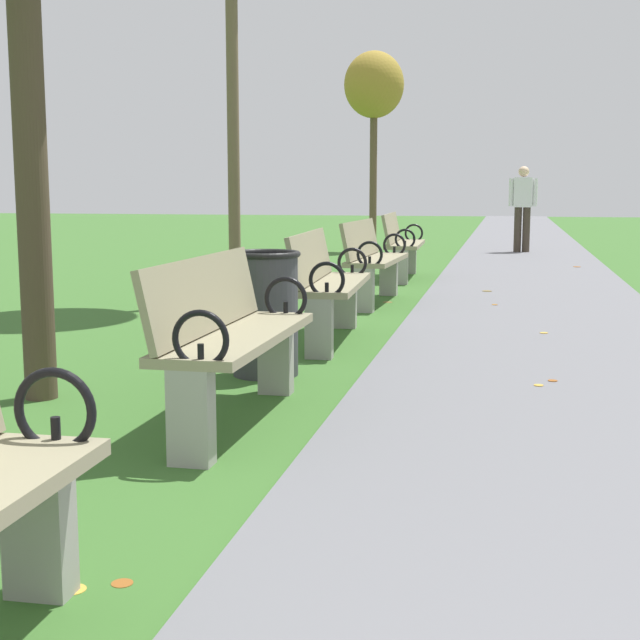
% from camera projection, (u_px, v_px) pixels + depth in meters
% --- Properties ---
extents(paved_walkway, '(2.46, 44.00, 0.02)m').
position_uv_depth(paved_walkway, '(524.00, 255.00, 16.67)').
color(paved_walkway, slate).
rests_on(paved_walkway, ground).
extents(park_bench_3, '(0.49, 1.60, 0.90)m').
position_uv_depth(park_bench_3, '(230.00, 335.00, 4.81)').
color(park_bench_3, gray).
rests_on(park_bench_3, ground).
extents(park_bench_4, '(0.55, 1.62, 0.90)m').
position_uv_depth(park_bench_4, '(327.00, 283.00, 7.38)').
color(park_bench_4, gray).
rests_on(park_bench_4, ground).
extents(park_bench_5, '(0.53, 1.62, 0.90)m').
position_uv_depth(park_bench_5, '(373.00, 259.00, 9.83)').
color(park_bench_5, gray).
rests_on(park_bench_5, ground).
extents(park_bench_6, '(0.52, 1.61, 0.90)m').
position_uv_depth(park_bench_6, '(401.00, 244.00, 12.44)').
color(park_bench_6, gray).
rests_on(park_bench_6, ground).
extents(tree_3, '(1.16, 1.16, 3.85)m').
position_uv_depth(tree_3, '(374.00, 88.00, 17.50)').
color(tree_3, brown).
rests_on(tree_3, ground).
extents(pedestrian_walking, '(0.53, 0.24, 1.62)m').
position_uv_depth(pedestrian_walking, '(523.00, 204.00, 17.20)').
color(pedestrian_walking, '#3D3328').
rests_on(pedestrian_walking, paved_walkway).
extents(trash_bin, '(0.48, 0.48, 0.84)m').
position_uv_depth(trash_bin, '(265.00, 313.00, 6.08)').
color(trash_bin, '#38383D').
rests_on(trash_bin, ground).
extents(scattered_leaves, '(3.87, 15.50, 0.02)m').
position_uv_depth(scattered_leaves, '(397.00, 351.00, 6.97)').
color(scattered_leaves, gold).
rests_on(scattered_leaves, ground).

